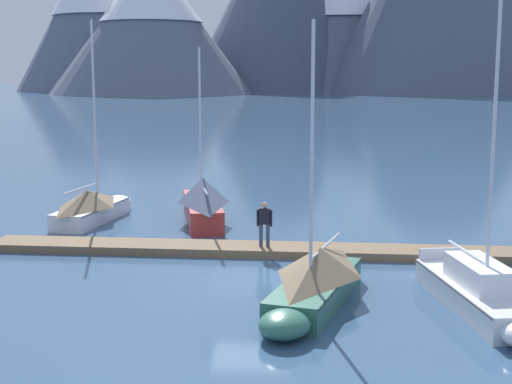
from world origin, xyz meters
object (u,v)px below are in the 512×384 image
sailboat_second_berth (202,200)px  sailboat_mid_dock_starboard (482,294)px  sailboat_nearest_berth (93,205)px  sailboat_mid_dock_port (315,279)px  person_on_dock (264,221)px

sailboat_second_berth → sailboat_mid_dock_starboard: (9.10, -12.56, -0.44)m
sailboat_nearest_berth → sailboat_mid_dock_port: sailboat_nearest_berth is taller
sailboat_mid_dock_port → person_on_dock: sailboat_mid_dock_port is taller
sailboat_second_berth → person_on_dock: (2.88, -6.01, 0.27)m
sailboat_second_berth → sailboat_mid_dock_port: (4.43, -11.92, -0.24)m
sailboat_mid_dock_starboard → sailboat_mid_dock_port: bearing=172.2°
sailboat_second_berth → sailboat_mid_dock_port: size_ratio=0.96×
sailboat_nearest_berth → sailboat_mid_dock_port: bearing=-51.8°
sailboat_mid_dock_port → sailboat_second_berth: bearing=110.4°
sailboat_nearest_berth → sailboat_second_berth: (4.98, -0.05, 0.27)m
sailboat_nearest_berth → person_on_dock: 9.94m
sailboat_nearest_berth → sailboat_mid_dock_port: (9.41, -11.97, 0.03)m
sailboat_mid_dock_port → sailboat_mid_dock_starboard: 4.72m
sailboat_nearest_berth → sailboat_mid_dock_port: 15.22m
sailboat_mid_dock_port → sailboat_nearest_berth: bearing=128.2°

